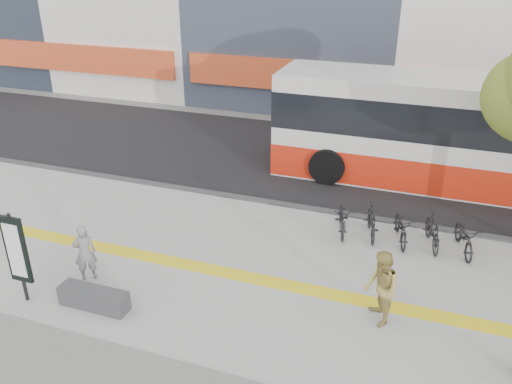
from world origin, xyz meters
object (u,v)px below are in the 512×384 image
(signboard, at_px, (16,251))
(seated_woman, at_px, (85,253))
(bus, at_px, (479,139))
(pedestrian_tan, at_px, (381,288))
(bench, at_px, (94,298))

(signboard, distance_m, seated_woman, 1.54)
(bus, xyz_separation_m, seated_woman, (-8.75, -8.82, -0.91))
(bus, bearing_deg, pedestrian_tan, -103.69)
(bench, distance_m, seated_woman, 1.29)
(seated_woman, bearing_deg, bus, -171.61)
(signboard, height_order, bus, bus)
(seated_woman, distance_m, pedestrian_tan, 6.82)
(signboard, height_order, seated_woman, signboard)
(bus, relative_size, seated_woman, 9.11)
(bench, relative_size, pedestrian_tan, 0.95)
(seated_woman, relative_size, pedestrian_tan, 0.86)
(bus, bearing_deg, bench, -129.35)
(signboard, relative_size, pedestrian_tan, 1.31)
(bench, height_order, seated_woman, seated_woman)
(signboard, bearing_deg, pedestrian_tan, 14.16)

